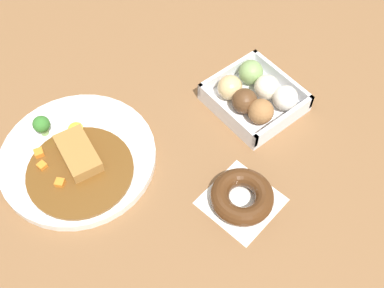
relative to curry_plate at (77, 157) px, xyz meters
The scene contains 4 objects.
ground_plane 0.17m from the curry_plate, 83.63° to the left, with size 1.60×1.60×0.00m, color brown.
curry_plate is the anchor object (origin of this frame).
donut_box 0.37m from the curry_plate, 73.08° to the left, with size 0.17×0.16×0.06m.
chocolate_ring_donut 0.31m from the curry_plate, 35.33° to the left, with size 0.14×0.14×0.04m.
Camera 1 is at (0.48, -0.29, 0.74)m, focal length 43.63 mm.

